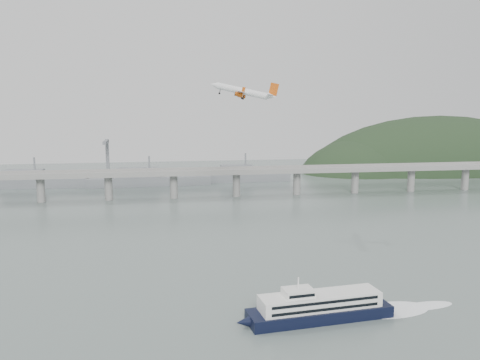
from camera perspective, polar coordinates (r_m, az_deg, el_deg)
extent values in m
plane|color=slate|center=(215.21, 2.33, -11.77)|extent=(900.00, 900.00, 0.00)
cube|color=gray|center=(403.32, -3.21, 0.88)|extent=(800.00, 22.00, 2.20)
cube|color=gray|center=(392.70, -3.06, 0.96)|extent=(800.00, 0.60, 1.80)
cube|color=gray|center=(413.41, -3.36, 1.35)|extent=(800.00, 0.60, 1.80)
cylinder|color=gray|center=(412.90, -21.46, -1.01)|extent=(6.00, 6.00, 21.00)
cylinder|color=gray|center=(404.94, -14.54, -0.86)|extent=(6.00, 6.00, 21.00)
cylinder|color=gray|center=(403.06, -7.45, -0.70)|extent=(6.00, 6.00, 21.00)
cylinder|color=gray|center=(407.36, -0.40, -0.52)|extent=(6.00, 6.00, 21.00)
cylinder|color=gray|center=(417.65, 6.40, -0.34)|extent=(6.00, 6.00, 21.00)
cylinder|color=gray|center=(433.49, 12.78, -0.17)|extent=(6.00, 6.00, 21.00)
cylinder|color=gray|center=(454.32, 18.65, -0.01)|extent=(6.00, 6.00, 21.00)
cylinder|color=gray|center=(479.47, 23.96, 0.13)|extent=(6.00, 6.00, 21.00)
ellipsoid|color=black|center=(618.88, 21.20, -0.48)|extent=(320.00, 150.00, 156.00)
ellipsoid|color=black|center=(567.12, 13.41, -0.31)|extent=(140.00, 110.00, 96.00)
cube|color=slate|center=(485.59, -21.97, -0.31)|extent=(95.67, 20.15, 8.00)
cube|color=slate|center=(486.72, -23.12, 0.60)|extent=(33.90, 15.02, 8.00)
cylinder|color=slate|center=(483.48, -22.08, 1.57)|extent=(1.60, 1.60, 14.00)
cube|color=slate|center=(468.10, -10.11, -0.12)|extent=(110.55, 21.43, 8.00)
cube|color=slate|center=(467.31, -11.48, 0.82)|extent=(39.01, 16.73, 8.00)
cylinder|color=slate|center=(465.92, -10.16, 1.83)|extent=(1.60, 1.60, 14.00)
cube|color=slate|center=(484.50, 0.61, 0.32)|extent=(85.00, 13.60, 8.00)
cube|color=slate|center=(482.05, -0.38, 1.24)|extent=(29.75, 11.90, 8.00)
cylinder|color=slate|center=(482.39, 0.62, 2.20)|extent=(1.60, 1.60, 14.00)
cube|color=slate|center=(503.08, -14.65, 2.19)|extent=(3.00, 3.00, 40.00)
cube|color=slate|center=(491.48, -14.84, 4.14)|extent=(3.00, 28.00, 3.00)
cube|color=black|center=(186.43, 8.93, -14.55)|extent=(52.49, 17.87, 4.12)
cone|color=black|center=(177.66, 0.40, -15.66)|extent=(5.56, 4.65, 4.12)
cube|color=white|center=(184.64, 8.96, -13.23)|extent=(44.08, 14.93, 5.15)
cube|color=black|center=(179.78, 9.67, -13.42)|extent=(38.89, 4.41, 1.03)
cube|color=black|center=(180.72, 9.65, -14.14)|extent=(38.89, 4.41, 1.03)
cube|color=black|center=(188.56, 8.31, -12.30)|extent=(38.89, 4.41, 1.03)
cube|color=black|center=(189.46, 8.30, -13.00)|extent=(38.89, 4.41, 1.03)
cube|color=white|center=(180.17, 6.55, -12.42)|extent=(11.01, 8.28, 2.68)
cube|color=black|center=(177.03, 6.99, -12.82)|extent=(9.22, 1.13, 1.03)
cylinder|color=white|center=(179.01, 6.56, -11.43)|extent=(0.57, 0.57, 4.12)
ellipsoid|color=white|center=(199.99, 16.70, -13.79)|extent=(31.07, 17.95, 0.21)
ellipsoid|color=white|center=(207.58, 20.17, -13.11)|extent=(22.90, 9.78, 0.21)
cylinder|color=white|center=(291.95, 0.25, 9.97)|extent=(28.89, 13.79, 9.95)
cone|color=white|center=(294.82, -2.95, 10.64)|extent=(5.91, 5.20, 4.61)
cone|color=white|center=(290.00, 3.62, 9.33)|extent=(6.66, 5.15, 4.83)
cube|color=white|center=(291.76, 0.41, 9.72)|extent=(15.22, 35.55, 3.29)
cube|color=white|center=(290.12, 3.45, 9.52)|extent=(6.80, 12.99, 1.61)
cube|color=#C64D0D|center=(290.20, 3.81, 10.14)|extent=(5.98, 1.82, 7.66)
cylinder|color=#C64D0D|center=(297.62, 0.19, 9.44)|extent=(5.35, 3.91, 3.31)
cylinder|color=black|center=(297.94, -0.22, 9.53)|extent=(1.57, 2.50, 2.43)
cube|color=white|center=(297.66, 0.24, 9.63)|extent=(2.79, 1.03, 1.80)
cylinder|color=#C64D0D|center=(286.24, -0.11, 9.58)|extent=(5.35, 3.91, 3.31)
cylinder|color=black|center=(286.58, -0.55, 9.67)|extent=(1.57, 2.50, 2.43)
cube|color=white|center=(286.28, -0.07, 9.78)|extent=(2.79, 1.03, 1.80)
cylinder|color=black|center=(294.39, 0.40, 9.33)|extent=(1.01, 0.50, 2.55)
cylinder|color=black|center=(294.35, 0.35, 9.11)|extent=(1.45, 0.75, 1.39)
cylinder|color=black|center=(289.00, 0.26, 9.39)|extent=(1.01, 0.50, 2.55)
cylinder|color=black|center=(288.97, 0.21, 9.17)|extent=(1.45, 0.75, 1.39)
cylinder|color=black|center=(293.91, -2.28, 9.92)|extent=(1.01, 0.50, 2.55)
cylinder|color=black|center=(293.88, -2.33, 9.70)|extent=(1.45, 0.75, 1.39)
cube|color=#C64D0D|center=(309.14, 1.27, 9.65)|extent=(2.17, 0.72, 2.82)
cube|color=#C64D0D|center=(273.92, 0.41, 10.13)|extent=(2.17, 0.72, 2.82)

